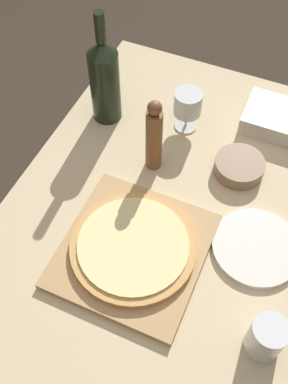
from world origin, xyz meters
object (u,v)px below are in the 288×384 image
Objects in this scene: wine_bottle at (105,80)px; pepper_mill at (154,137)px; pizza at (133,246)px; wine_glass at (188,104)px; small_bowl at (239,167)px.

wine_bottle is 0.24m from pepper_mill.
pizza is at bearing -56.08° from wine_bottle.
wine_bottle is at bearing -167.84° from wine_glass.
wine_glass is (0.24, 0.05, -0.05)m from wine_bottle.
wine_glass is (0.03, 0.17, -0.02)m from pepper_mill.
pepper_mill is 0.25m from small_bowl.
wine_bottle is 0.25m from wine_glass.
small_bowl is at bearing 64.88° from pizza.
wine_bottle is (-0.27, 0.40, 0.11)m from pizza.
pepper_mill reaches higher than wine_glass.
pizza is at bearing -115.12° from small_bowl.
pizza is 1.30× the size of pepper_mill.
wine_bottle is 2.68× the size of wine_glass.
wine_glass is at bearing 79.45° from pepper_mill.
wine_glass is 0.95× the size of small_bowl.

